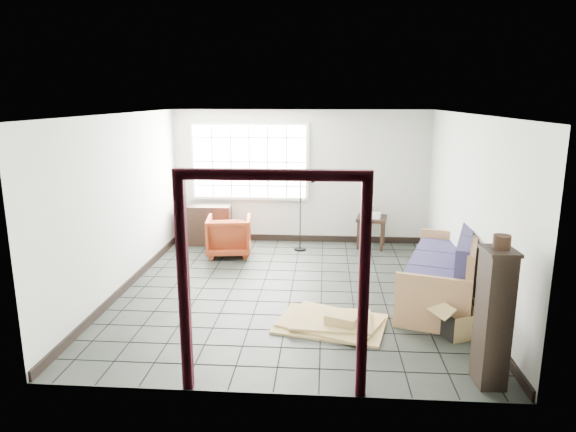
# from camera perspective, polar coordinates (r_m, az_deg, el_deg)

# --- Properties ---
(ground) EXTENTS (5.50, 5.50, 0.00)m
(ground) POSITION_cam_1_polar(r_m,az_deg,el_deg) (7.76, 0.37, -8.29)
(ground) COLOR black
(ground) RESTS_ON ground
(room_shell) EXTENTS (5.02, 5.52, 2.61)m
(room_shell) POSITION_cam_1_polar(r_m,az_deg,el_deg) (7.35, 0.41, 4.08)
(room_shell) COLOR #BABEB6
(room_shell) RESTS_ON ground
(window_panel) EXTENTS (2.32, 0.08, 1.52)m
(window_panel) POSITION_cam_1_polar(r_m,az_deg,el_deg) (10.10, -4.29, 6.05)
(window_panel) COLOR silver
(window_panel) RESTS_ON ground
(doorway_trim) EXTENTS (1.80, 0.08, 2.20)m
(doorway_trim) POSITION_cam_1_polar(r_m,az_deg,el_deg) (4.77, -1.75, -4.60)
(doorway_trim) COLOR #350C13
(doorway_trim) RESTS_ON ground
(futon_sofa) EXTENTS (1.58, 2.55, 1.06)m
(futon_sofa) POSITION_cam_1_polar(r_m,az_deg,el_deg) (7.65, 17.23, -6.18)
(futon_sofa) COLOR #9A6345
(futon_sofa) RESTS_ON ground
(armchair) EXTENTS (0.85, 0.81, 0.80)m
(armchair) POSITION_cam_1_polar(r_m,az_deg,el_deg) (9.42, -6.58, -1.97)
(armchair) COLOR maroon
(armchair) RESTS_ON ground
(side_table) EXTENTS (0.63, 0.63, 0.60)m
(side_table) POSITION_cam_1_polar(r_m,az_deg,el_deg) (9.94, 9.27, -0.69)
(side_table) COLOR black
(side_table) RESTS_ON ground
(table_lamp) EXTENTS (0.31, 0.31, 0.44)m
(table_lamp) POSITION_cam_1_polar(r_m,az_deg,el_deg) (9.90, 8.96, 1.70)
(table_lamp) COLOR black
(table_lamp) RESTS_ON side_table
(projector) EXTENTS (0.34, 0.30, 0.11)m
(projector) POSITION_cam_1_polar(r_m,az_deg,el_deg) (9.85, 9.39, 0.13)
(projector) COLOR silver
(projector) RESTS_ON side_table
(floor_lamp) EXTENTS (0.44, 0.27, 1.48)m
(floor_lamp) POSITION_cam_1_polar(r_m,az_deg,el_deg) (9.54, 2.02, 0.73)
(floor_lamp) COLOR black
(floor_lamp) RESTS_ON ground
(console_shelf) EXTENTS (1.00, 0.42, 0.77)m
(console_shelf) POSITION_cam_1_polar(r_m,az_deg,el_deg) (10.19, -9.13, -0.97)
(console_shelf) COLOR black
(console_shelf) RESTS_ON ground
(tall_shelf) EXTENTS (0.32, 0.40, 1.42)m
(tall_shelf) POSITION_cam_1_polar(r_m,az_deg,el_deg) (5.52, 21.86, -10.36)
(tall_shelf) COLOR black
(tall_shelf) RESTS_ON ground
(pot) EXTENTS (0.22, 0.22, 0.12)m
(pot) POSITION_cam_1_polar(r_m,az_deg,el_deg) (5.33, 22.68, -2.63)
(pot) COLOR black
(pot) RESTS_ON tall_shelf
(open_box) EXTENTS (0.83, 0.63, 0.43)m
(open_box) POSITION_cam_1_polar(r_m,az_deg,el_deg) (6.70, 18.63, -11.15)
(open_box) COLOR #A1844E
(open_box) RESTS_ON ground
(cardboard_pile) EXTENTS (1.52, 1.27, 0.20)m
(cardboard_pile) POSITION_cam_1_polar(r_m,az_deg,el_deg) (6.66, 4.97, -11.60)
(cardboard_pile) COLOR #A1844E
(cardboard_pile) RESTS_ON ground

